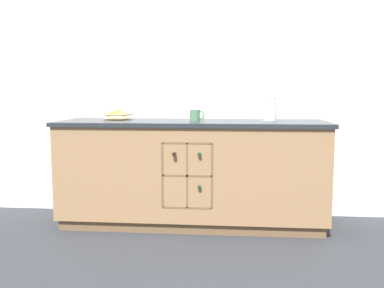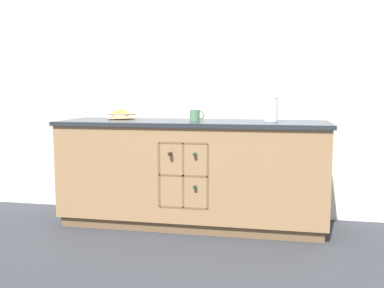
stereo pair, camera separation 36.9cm
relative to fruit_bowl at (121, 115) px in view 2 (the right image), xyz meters
The scene contains 6 objects.
ground_plane 1.18m from the fruit_bowl, 10.64° to the right, with size 14.00×14.00×0.00m, color #2D3035.
back_wall 0.80m from the fruit_bowl, 20.89° to the left, with size 4.65×0.06×2.55m, color white.
kitchen_island 0.85m from the fruit_bowl, 10.79° to the right, with size 2.29×0.71×0.91m.
fruit_bowl is the anchor object (origin of this frame).
white_pitcher 1.36m from the fruit_bowl, ahead, with size 0.18×0.12×0.20m.
ceramic_mug 0.73m from the fruit_bowl, 11.34° to the right, with size 0.13×0.09×0.10m.
Camera 2 is at (0.71, -3.59, 1.15)m, focal length 40.00 mm.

